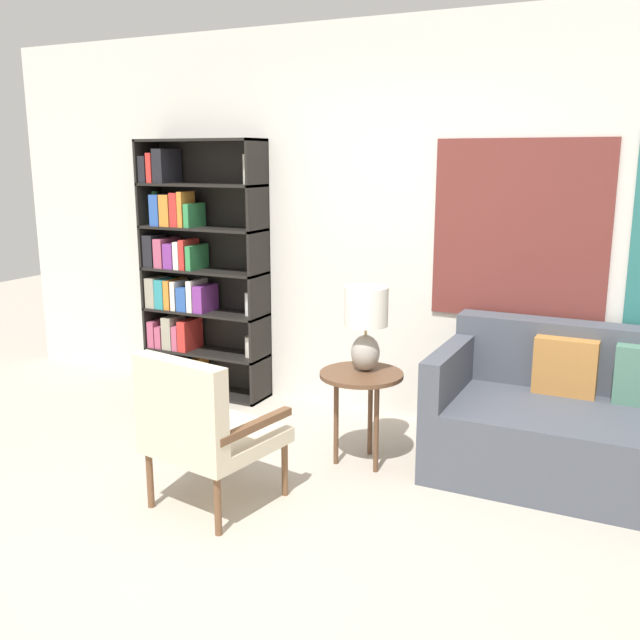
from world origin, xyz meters
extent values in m
plane|color=#B2A899|center=(0.00, 0.00, 0.00)|extent=(14.00, 14.00, 0.00)
cube|color=silver|center=(0.00, 2.03, 1.35)|extent=(6.40, 0.06, 2.70)
cube|color=brown|center=(0.98, 1.99, 1.36)|extent=(1.09, 0.02, 1.13)
cube|color=black|center=(-1.81, 1.85, 0.97)|extent=(0.02, 0.30, 1.94)
cube|color=black|center=(-0.83, 1.85, 0.97)|extent=(0.02, 0.30, 1.94)
cube|color=black|center=(-1.32, 1.85, 1.93)|extent=(0.99, 0.30, 0.02)
cube|color=black|center=(-1.32, 1.85, 0.01)|extent=(0.99, 0.30, 0.02)
cube|color=black|center=(-1.32, 2.00, 0.97)|extent=(0.99, 0.01, 1.94)
cube|color=black|center=(-1.32, 1.85, 0.33)|extent=(0.99, 0.30, 0.02)
cube|color=gold|center=(-1.76, 1.83, 0.12)|extent=(0.06, 0.24, 0.20)
cube|color=gray|center=(-1.69, 1.79, 0.12)|extent=(0.06, 0.17, 0.19)
cube|color=#B24C6B|center=(-1.62, 1.83, 0.11)|extent=(0.06, 0.25, 0.18)
cube|color=#338C4C|center=(-1.55, 1.83, 0.13)|extent=(0.05, 0.24, 0.21)
cube|color=#2D56A8|center=(-1.48, 1.80, 0.13)|extent=(0.07, 0.18, 0.23)
cube|color=orange|center=(-1.40, 1.83, 0.15)|extent=(0.07, 0.23, 0.25)
cube|color=black|center=(-1.32, 1.85, 0.65)|extent=(0.99, 0.30, 0.02)
cube|color=#B24C6B|center=(-1.76, 1.81, 0.44)|extent=(0.06, 0.20, 0.21)
cube|color=#B24C6B|center=(-1.69, 1.80, 0.43)|extent=(0.06, 0.17, 0.17)
cube|color=gray|center=(-1.60, 1.81, 0.47)|extent=(0.09, 0.21, 0.25)
cube|color=#B24C6B|center=(-1.53, 1.82, 0.44)|extent=(0.05, 0.23, 0.19)
cube|color=red|center=(-1.46, 1.83, 0.46)|extent=(0.07, 0.24, 0.24)
cylinder|color=beige|center=(-0.91, 1.85, 0.42)|extent=(0.10, 0.10, 0.16)
cube|color=black|center=(-1.32, 1.85, 0.97)|extent=(0.99, 0.30, 0.02)
cube|color=gray|center=(-1.74, 1.81, 0.78)|extent=(0.09, 0.19, 0.23)
cube|color=teal|center=(-1.66, 1.80, 0.77)|extent=(0.08, 0.18, 0.23)
cube|color=orange|center=(-1.58, 1.83, 0.77)|extent=(0.05, 0.25, 0.23)
cube|color=silver|center=(-1.52, 1.80, 0.77)|extent=(0.04, 0.18, 0.22)
cube|color=#2D56A8|center=(-1.45, 1.81, 0.75)|extent=(0.09, 0.21, 0.18)
cube|color=silver|center=(-1.37, 1.82, 0.78)|extent=(0.05, 0.22, 0.24)
cube|color=#7A338C|center=(-1.30, 1.82, 0.76)|extent=(0.08, 0.23, 0.20)
cylinder|color=white|center=(-0.91, 1.85, 0.75)|extent=(0.09, 0.09, 0.17)
cube|color=black|center=(-1.32, 1.85, 1.29)|extent=(0.99, 0.30, 0.02)
cube|color=black|center=(-1.74, 1.80, 1.10)|extent=(0.09, 0.18, 0.25)
cube|color=#B24C6B|center=(-1.65, 1.84, 1.09)|extent=(0.08, 0.25, 0.22)
cube|color=#7A338C|center=(-1.55, 1.81, 1.07)|extent=(0.08, 0.20, 0.19)
cube|color=silver|center=(-1.48, 1.82, 1.08)|extent=(0.05, 0.22, 0.21)
cube|color=red|center=(-1.42, 1.81, 1.09)|extent=(0.05, 0.21, 0.23)
cube|color=#338C4C|center=(-1.36, 1.83, 1.07)|extent=(0.04, 0.24, 0.18)
cube|color=black|center=(-1.32, 1.85, 1.61)|extent=(0.99, 0.30, 0.02)
cylinder|color=#194723|center=(-1.75, 1.85, 1.43)|extent=(0.06, 0.06, 0.25)
cube|color=#2D56A8|center=(-1.66, 1.81, 1.42)|extent=(0.08, 0.21, 0.23)
cube|color=orange|center=(-1.57, 1.81, 1.42)|extent=(0.09, 0.19, 0.24)
cube|color=red|center=(-1.48, 1.81, 1.43)|extent=(0.07, 0.19, 0.25)
cube|color=orange|center=(-1.42, 1.80, 1.43)|extent=(0.04, 0.17, 0.26)
cube|color=#338C4C|center=(-1.37, 1.82, 1.39)|extent=(0.04, 0.22, 0.17)
cube|color=black|center=(-1.75, 1.81, 1.72)|extent=(0.06, 0.21, 0.20)
cube|color=red|center=(-1.69, 1.82, 1.73)|extent=(0.05, 0.21, 0.22)
cube|color=black|center=(-1.61, 1.83, 1.74)|extent=(0.09, 0.25, 0.25)
cylinder|color=beige|center=(-0.90, 1.85, 1.72)|extent=(0.08, 0.08, 0.21)
cylinder|color=brown|center=(0.07, 0.58, 0.16)|extent=(0.04, 0.04, 0.31)
cylinder|color=brown|center=(-0.41, 0.66, 0.16)|extent=(0.04, 0.04, 0.31)
cylinder|color=brown|center=(-0.02, 0.06, 0.16)|extent=(0.04, 0.04, 0.31)
cylinder|color=brown|center=(-0.50, 0.14, 0.16)|extent=(0.04, 0.04, 0.31)
cube|color=beige|center=(-0.21, 0.36, 0.35)|extent=(0.66, 0.69, 0.08)
cube|color=beige|center=(-0.26, 0.11, 0.62)|extent=(0.58, 0.19, 0.45)
cube|color=brown|center=(0.05, 0.32, 0.49)|extent=(0.14, 0.54, 0.04)
cube|color=brown|center=(-0.47, 0.40, 0.49)|extent=(0.14, 0.54, 0.04)
cube|color=#474C56|center=(1.58, 1.48, 0.21)|extent=(1.81, 0.95, 0.43)
cube|color=#474C56|center=(1.58, 1.85, 0.63)|extent=(1.81, 0.20, 0.41)
cube|color=#474C56|center=(0.73, 1.48, 0.57)|extent=(0.12, 0.95, 0.29)
cube|color=#B27538|center=(1.35, 1.70, 0.60)|extent=(0.36, 0.12, 0.34)
cylinder|color=brown|center=(0.28, 1.15, 0.56)|extent=(0.50, 0.50, 0.02)
cylinder|color=brown|center=(0.28, 1.29, 0.27)|extent=(0.03, 0.03, 0.55)
cylinder|color=brown|center=(0.15, 1.07, 0.27)|extent=(0.03, 0.03, 0.55)
cylinder|color=brown|center=(0.41, 1.07, 0.27)|extent=(0.03, 0.03, 0.55)
ellipsoid|color=#A59E93|center=(0.28, 1.20, 0.68)|extent=(0.17, 0.17, 0.22)
cylinder|color=tan|center=(0.28, 1.20, 0.82)|extent=(0.02, 0.02, 0.06)
cylinder|color=white|center=(0.28, 1.20, 0.96)|extent=(0.26, 0.26, 0.23)
camera|label=1|loc=(1.82, -2.57, 1.81)|focal=40.00mm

